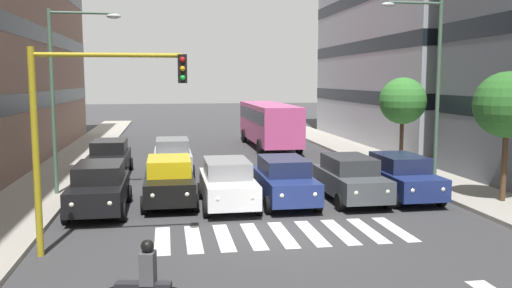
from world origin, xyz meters
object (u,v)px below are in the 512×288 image
car_1 (350,178)px  car_2 (284,180)px  car_3 (227,183)px  motorcycle_with_rider (145,285)px  car_5 (99,187)px  car_4 (169,180)px  street_tree_1 (403,101)px  street_tree_0 (508,105)px  car_0 (401,176)px  car_row2_1 (173,156)px  street_lamp_left (430,76)px  bus_behind_traffic (269,121)px  street_lamp_right (64,82)px  traffic_light_gantry (80,118)px  car_row2_0 (109,157)px

car_1 → car_2: same height
car_3 → motorcycle_with_rider: car_3 is taller
car_5 → car_4: bearing=-159.4°
motorcycle_with_rider → street_tree_1: street_tree_1 is taller
car_2 → motorcycle_with_rider: size_ratio=2.63×
street_tree_0 → car_4: bearing=-10.7°
car_0 → car_row2_1: (8.77, -7.26, 0.00)m
street_tree_1 → street_lamp_left: bearing=77.5°
car_0 → car_2: (4.70, 0.03, 0.00)m
car_4 → bus_behind_traffic: bearing=-113.5°
car_row2_1 → bus_behind_traffic: bearing=-125.7°
street_lamp_right → street_tree_1: bearing=-167.2°
car_5 → motorcycle_with_rider: car_5 is taller
car_1 → street_lamp_right: size_ratio=0.61×
traffic_light_gantry → street_lamp_right: street_lamp_right is taller
motorcycle_with_rider → street_lamp_left: size_ratio=0.22×
street_tree_0 → street_tree_1: 7.72m
traffic_light_gantry → street_lamp_right: bearing=-77.1°
bus_behind_traffic → street_tree_1: size_ratio=2.27×
bus_behind_traffic → street_tree_0: street_tree_0 is taller
car_5 → car_2: bearing=-178.3°
car_4 → car_row2_1: 6.57m
traffic_light_gantry → street_tree_0: 14.98m
street_lamp_right → motorcycle_with_rider: bearing=106.6°
car_2 → traffic_light_gantry: (6.58, 4.88, 2.79)m
motorcycle_with_rider → street_lamp_right: size_ratio=0.23×
car_2 → street_lamp_right: size_ratio=0.61×
car_1 → car_row2_0: (9.73, -7.25, 0.00)m
street_lamp_left → street_tree_1: size_ratio=1.68×
bus_behind_traffic → street_lamp_left: bearing=104.2°
street_tree_0 → motorcycle_with_rider: bearing=30.2°
car_1 → car_2: size_ratio=1.00×
car_0 → car_row2_0: 13.85m
car_row2_1 → car_5: bearing=70.5°
bus_behind_traffic → street_tree_1: (-4.91, 10.48, 1.72)m
car_4 → street_lamp_left: bearing=-176.5°
car_row2_1 → street_lamp_left: size_ratio=0.57×
car_1 → car_4: same height
street_lamp_right → car_3: bearing=156.3°
bus_behind_traffic → motorcycle_with_rider: 26.74m
car_5 → car_0: bearing=-178.9°
car_3 → street_lamp_right: (6.11, -2.68, 3.67)m
motorcycle_with_rider → car_5: bearing=-77.9°
bus_behind_traffic → car_0: bearing=97.2°
car_4 → street_tree_0: (-12.31, 2.31, 2.85)m
car_2 → car_row2_1: size_ratio=1.00×
car_5 → street_lamp_left: size_ratio=0.57×
car_4 → bus_behind_traffic: 17.32m
car_4 → car_row2_0: size_ratio=1.00×
car_0 → bus_behind_traffic: 16.72m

